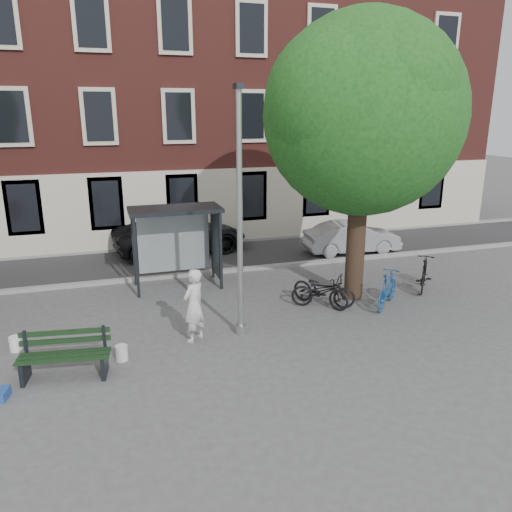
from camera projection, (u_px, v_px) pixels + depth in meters
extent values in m
plane|color=#4C4C4F|center=(241.00, 333.00, 12.87)|extent=(90.00, 90.00, 0.00)
cube|color=#28282B|center=(192.00, 259.00, 19.28)|extent=(40.00, 4.00, 0.01)
cube|color=gray|center=(203.00, 273.00, 17.43)|extent=(40.00, 0.25, 0.12)
cube|color=gray|center=(184.00, 245.00, 21.10)|extent=(40.00, 0.25, 0.12)
cube|color=brown|center=(163.00, 77.00, 22.82)|extent=(30.00, 8.00, 14.00)
cylinder|color=#9EA0A3|center=(240.00, 219.00, 12.02)|extent=(0.14, 0.14, 6.00)
cylinder|color=#9EA0A3|center=(241.00, 329.00, 12.83)|extent=(0.28, 0.28, 0.24)
cube|color=#1E2328|center=(239.00, 86.00, 11.17)|extent=(0.18, 0.35, 0.12)
cylinder|color=black|center=(356.00, 244.00, 14.90)|extent=(0.56, 0.56, 3.40)
sphere|color=#184815|center=(363.00, 115.00, 13.86)|extent=(5.60, 5.60, 5.60)
sphere|color=#184815|center=(385.00, 97.00, 14.34)|extent=(3.92, 3.92, 3.92)
sphere|color=#184815|center=(343.00, 104.00, 13.28)|extent=(4.20, 4.20, 4.20)
sphere|color=#184815|center=(389.00, 91.00, 12.93)|extent=(3.64, 3.64, 3.64)
cube|color=#1E2328|center=(136.00, 258.00, 14.98)|extent=(0.08, 0.08, 2.50)
cube|color=#1E2328|center=(221.00, 251.00, 15.72)|extent=(0.08, 0.08, 2.50)
cube|color=#1E2328|center=(134.00, 248.00, 16.08)|extent=(0.08, 0.08, 2.50)
cube|color=#1E2328|center=(213.00, 242.00, 16.82)|extent=(0.08, 0.08, 2.50)
cube|color=#1E2328|center=(175.00, 209.00, 15.53)|extent=(2.85, 1.45, 0.12)
cube|color=#8C999E|center=(174.00, 242.00, 16.41)|extent=(2.34, 0.04, 2.00)
cube|color=#1E2328|center=(216.00, 243.00, 16.23)|extent=(0.12, 1.14, 2.12)
cube|color=#D84C19|center=(219.00, 243.00, 16.25)|extent=(0.02, 0.90, 1.62)
imported|color=silver|center=(194.00, 305.00, 12.22)|extent=(0.81, 0.78, 1.86)
cube|color=#1E2328|center=(25.00, 371.00, 10.53)|extent=(0.17, 0.60, 0.49)
cube|color=#1E2328|center=(105.00, 364.00, 10.79)|extent=(0.17, 0.60, 0.49)
cube|color=black|center=(62.00, 361.00, 10.40)|extent=(1.90, 0.38, 0.04)
cube|color=black|center=(64.00, 356.00, 10.58)|extent=(1.90, 0.38, 0.04)
cube|color=black|center=(66.00, 352.00, 10.77)|extent=(1.90, 0.38, 0.04)
cube|color=black|center=(66.00, 341.00, 10.81)|extent=(1.89, 0.31, 0.11)
cube|color=black|center=(65.00, 332.00, 10.76)|extent=(1.89, 0.31, 0.11)
imported|color=black|center=(323.00, 291.00, 14.45)|extent=(1.94, 1.38, 0.97)
imported|color=navy|center=(387.00, 289.00, 14.50)|extent=(1.65, 1.59, 1.08)
imported|color=black|center=(321.00, 290.00, 14.57)|extent=(1.58, 1.93, 0.99)
imported|color=black|center=(424.00, 273.00, 15.88)|extent=(1.50, 1.71, 1.07)
imported|color=black|center=(180.00, 234.00, 20.08)|extent=(5.55, 3.08, 1.47)
imported|color=#9A9BA1|center=(352.00, 237.00, 19.98)|extent=(3.90, 1.58, 1.26)
cylinder|color=silver|center=(122.00, 353.00, 11.43)|extent=(0.34, 0.34, 0.36)
cylinder|color=white|center=(16.00, 344.00, 11.89)|extent=(0.29, 0.29, 0.36)
cylinder|color=#9EA0A3|center=(358.00, 250.00, 17.29)|extent=(0.04, 0.04, 1.76)
cube|color=yellow|center=(359.00, 229.00, 17.08)|extent=(0.30, 0.14, 0.41)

